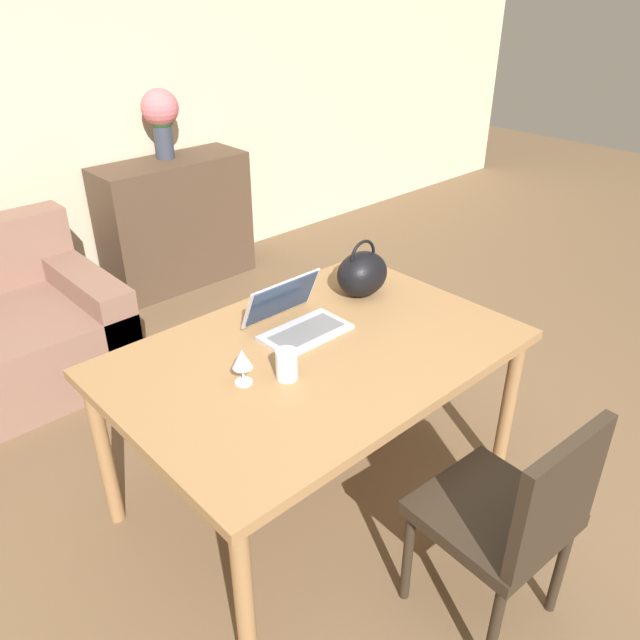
{
  "coord_description": "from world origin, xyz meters",
  "views": [
    {
      "loc": [
        -1.33,
        -0.83,
        2.01
      ],
      "look_at": [
        0.06,
        0.67,
        0.87
      ],
      "focal_mm": 35.0,
      "sensor_mm": 36.0,
      "label": 1
    }
  ],
  "objects_px": {
    "wine_glass": "(242,360)",
    "handbag": "(362,273)",
    "chair": "(513,514)",
    "laptop": "(294,316)",
    "flower_vase": "(161,115)",
    "drinking_glass": "(287,365)"
  },
  "relations": [
    {
      "from": "wine_glass",
      "to": "handbag",
      "type": "relative_size",
      "value": 0.53
    },
    {
      "from": "chair",
      "to": "handbag",
      "type": "height_order",
      "value": "handbag"
    },
    {
      "from": "handbag",
      "to": "chair",
      "type": "bearing_deg",
      "value": -110.93
    },
    {
      "from": "laptop",
      "to": "flower_vase",
      "type": "relative_size",
      "value": 0.78
    },
    {
      "from": "chair",
      "to": "drinking_glass",
      "type": "xyz_separation_m",
      "value": [
        -0.26,
        0.8,
        0.3
      ]
    },
    {
      "from": "laptop",
      "to": "drinking_glass",
      "type": "height_order",
      "value": "laptop"
    },
    {
      "from": "handbag",
      "to": "flower_vase",
      "type": "relative_size",
      "value": 0.57
    },
    {
      "from": "laptop",
      "to": "drinking_glass",
      "type": "relative_size",
      "value": 3.14
    },
    {
      "from": "laptop",
      "to": "flower_vase",
      "type": "distance_m",
      "value": 2.3
    },
    {
      "from": "handbag",
      "to": "flower_vase",
      "type": "distance_m",
      "value": 2.17
    },
    {
      "from": "chair",
      "to": "wine_glass",
      "type": "xyz_separation_m",
      "value": [
        -0.39,
        0.88,
        0.34
      ]
    },
    {
      "from": "wine_glass",
      "to": "handbag",
      "type": "height_order",
      "value": "handbag"
    },
    {
      "from": "wine_glass",
      "to": "flower_vase",
      "type": "xyz_separation_m",
      "value": [
        1.08,
        2.32,
        0.35
      ]
    },
    {
      "from": "laptop",
      "to": "flower_vase",
      "type": "bearing_deg",
      "value": 71.98
    },
    {
      "from": "drinking_glass",
      "to": "wine_glass",
      "type": "xyz_separation_m",
      "value": [
        -0.13,
        0.08,
        0.04
      ]
    },
    {
      "from": "flower_vase",
      "to": "handbag",
      "type": "bearing_deg",
      "value": -97.51
    },
    {
      "from": "chair",
      "to": "handbag",
      "type": "relative_size",
      "value": 3.41
    },
    {
      "from": "drinking_glass",
      "to": "chair",
      "type": "bearing_deg",
      "value": -72.05
    },
    {
      "from": "chair",
      "to": "drinking_glass",
      "type": "distance_m",
      "value": 0.89
    },
    {
      "from": "wine_glass",
      "to": "flower_vase",
      "type": "bearing_deg",
      "value": 64.99
    },
    {
      "from": "handbag",
      "to": "drinking_glass",
      "type": "bearing_deg",
      "value": -157.52
    },
    {
      "from": "drinking_glass",
      "to": "handbag",
      "type": "relative_size",
      "value": 0.44
    }
  ]
}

